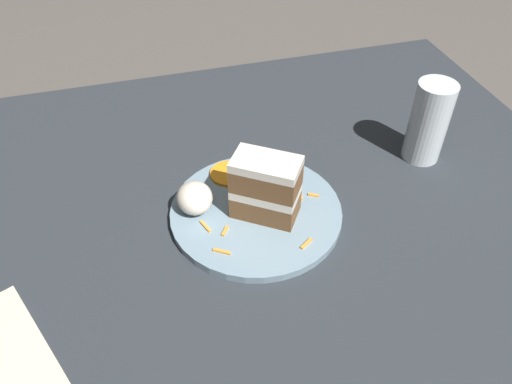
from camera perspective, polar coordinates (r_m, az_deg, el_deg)
ground_plane at (r=0.73m, az=-0.59°, el=-7.37°), size 6.00×6.00×0.00m
dining_table at (r=0.71m, az=-0.60°, el=-6.39°), size 0.97×1.11×0.04m
plate at (r=0.73m, az=0.00°, el=-2.30°), size 0.25×0.25×0.01m
cake_slice at (r=0.68m, az=1.12°, el=0.50°), size 0.09×0.10×0.10m
cream_dollop at (r=0.71m, az=-7.03°, el=-0.67°), size 0.06×0.05×0.04m
orange_garnish at (r=0.78m, az=-3.02°, el=2.14°), size 0.06×0.06×0.01m
carrot_shreds_scatter at (r=0.71m, az=0.26°, el=-2.76°), size 0.15×0.18×0.00m
drinking_glass at (r=0.84m, az=18.98°, el=7.05°), size 0.06×0.06×0.13m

